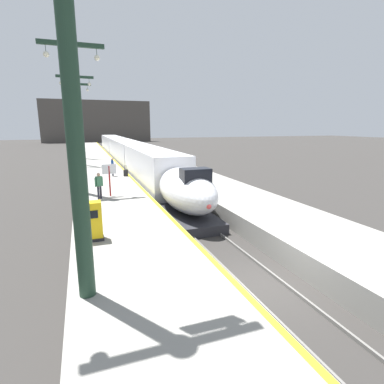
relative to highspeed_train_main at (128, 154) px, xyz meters
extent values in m
plane|color=#33302D|center=(0.00, -32.68, -1.96)|extent=(260.00, 260.00, 0.00)
cube|color=gray|center=(-4.05, -7.93, -1.43)|extent=(4.80, 110.00, 1.05)
cube|color=gray|center=(4.05, -7.93, -1.43)|extent=(4.80, 110.00, 1.05)
cube|color=yellow|center=(-1.77, -7.93, -0.90)|extent=(0.20, 107.80, 0.01)
cube|color=slate|center=(-0.75, -5.18, -1.90)|extent=(0.08, 110.00, 0.12)
cube|color=slate|center=(0.75, -5.18, -1.90)|extent=(0.08, 110.00, 0.12)
ellipsoid|color=silver|center=(0.00, -24.23, -0.12)|extent=(2.78, 7.21, 2.56)
cube|color=#28282D|center=(0.00, -24.59, -1.68)|extent=(2.46, 6.13, 0.55)
cube|color=black|center=(0.00, -25.85, 0.94)|extent=(1.59, 1.00, 0.90)
sphere|color=#F24C4C|center=(0.00, -27.75, -0.27)|extent=(0.28, 0.28, 0.28)
cube|color=silver|center=(0.00, -15.07, 0.12)|extent=(2.90, 14.00, 3.05)
cube|color=black|center=(-1.42, -15.07, 0.67)|extent=(0.04, 11.90, 0.80)
cube|color=black|center=(1.42, -15.07, 0.67)|extent=(0.04, 11.90, 0.80)
cube|color=silver|center=(0.00, -15.07, -1.16)|extent=(2.92, 13.30, 0.24)
cube|color=black|center=(0.00, -19.55, -1.68)|extent=(2.03, 2.20, 0.56)
cube|color=black|center=(0.00, -10.59, -1.68)|extent=(2.03, 2.20, 0.56)
cube|color=silver|center=(0.00, 1.53, 0.12)|extent=(2.90, 18.00, 3.05)
cube|color=black|center=(-1.42, 1.53, 0.67)|extent=(0.04, 15.84, 0.80)
cube|color=black|center=(1.42, 1.53, 0.67)|extent=(0.04, 15.84, 0.80)
cube|color=black|center=(0.00, -4.59, -1.68)|extent=(2.03, 2.20, 0.56)
cube|color=black|center=(0.00, 7.65, -1.68)|extent=(2.03, 2.20, 0.56)
cube|color=silver|center=(0.00, 20.13, 0.12)|extent=(2.90, 18.00, 3.05)
cube|color=black|center=(-1.42, 20.13, 0.67)|extent=(0.04, 15.84, 0.80)
cube|color=black|center=(1.42, 20.13, 0.67)|extent=(0.04, 15.84, 0.80)
cube|color=black|center=(0.00, 14.01, -1.68)|extent=(2.03, 2.20, 0.56)
cube|color=black|center=(0.00, 26.25, -1.68)|extent=(2.03, 2.20, 0.56)
cylinder|color=#1E3828|center=(-5.90, -33.06, 4.00)|extent=(0.44, 0.44, 9.80)
cylinder|color=#1E3828|center=(-5.90, -19.34, 4.00)|extent=(0.44, 0.44, 9.82)
cylinder|color=#1E3828|center=(-5.90, -19.34, 8.76)|extent=(0.68, 0.68, 0.30)
cube|color=#1E3828|center=(-5.90, -19.34, 8.66)|extent=(4.00, 0.24, 0.28)
cylinder|color=#1E3828|center=(-7.40, -19.34, 8.31)|extent=(0.03, 0.03, 0.60)
sphere|color=#EFEACC|center=(-7.40, -19.34, 7.96)|extent=(0.36, 0.36, 0.36)
cylinder|color=#1E3828|center=(-4.40, -19.34, 8.31)|extent=(0.03, 0.03, 0.60)
sphere|color=#EFEACC|center=(-4.40, -19.34, 7.96)|extent=(0.36, 0.36, 0.36)
cylinder|color=#1E3828|center=(-5.90, -3.09, 4.18)|extent=(0.44, 0.44, 10.16)
cylinder|color=#1E3828|center=(-5.90, -3.09, 9.11)|extent=(0.68, 0.68, 0.30)
cube|color=#1E3828|center=(-5.90, -3.09, 9.01)|extent=(4.00, 0.24, 0.28)
cylinder|color=#1E3828|center=(-7.40, -3.09, 8.66)|extent=(0.03, 0.03, 0.60)
sphere|color=#EFEACC|center=(-7.40, -3.09, 8.31)|extent=(0.36, 0.36, 0.36)
cylinder|color=#1E3828|center=(-4.40, -3.09, 8.66)|extent=(0.03, 0.03, 0.60)
sphere|color=#EFEACC|center=(-4.40, -3.09, 8.31)|extent=(0.36, 0.36, 0.36)
cylinder|color=#1E3828|center=(-5.90, 5.13, 4.28)|extent=(0.44, 0.44, 10.37)
cylinder|color=#1E3828|center=(-5.90, 5.13, 9.32)|extent=(0.68, 0.68, 0.30)
cube|color=#1E3828|center=(-5.90, 5.13, 9.22)|extent=(4.00, 0.24, 0.28)
cylinder|color=#1E3828|center=(-7.40, 5.13, 8.87)|extent=(0.03, 0.03, 0.60)
sphere|color=#EFEACC|center=(-7.40, 5.13, 8.52)|extent=(0.36, 0.36, 0.36)
cylinder|color=#1E3828|center=(-4.40, 5.13, 8.87)|extent=(0.03, 0.03, 0.60)
sphere|color=#EFEACC|center=(-4.40, 5.13, 8.52)|extent=(0.36, 0.36, 0.36)
cylinder|color=#23232D|center=(-3.22, -12.67, -0.48)|extent=(0.13, 0.13, 0.85)
cylinder|color=#23232D|center=(-3.23, -12.84, -0.48)|extent=(0.13, 0.13, 0.85)
cube|color=#1E478C|center=(-3.23, -12.76, 0.25)|extent=(0.24, 0.39, 0.62)
cylinder|color=#1E478C|center=(-3.21, -12.52, 0.20)|extent=(0.09, 0.09, 0.58)
cylinder|color=#1E478C|center=(-3.24, -13.00, 0.20)|extent=(0.09, 0.09, 0.58)
sphere|color=tan|center=(-3.23, -12.76, 0.67)|extent=(0.22, 0.22, 0.22)
cylinder|color=#23232D|center=(-4.98, -21.65, -0.48)|extent=(0.13, 0.13, 0.85)
cylinder|color=#23232D|center=(-4.83, -21.57, -0.48)|extent=(0.13, 0.13, 0.85)
cube|color=#336647|center=(-4.90, -21.61, 0.25)|extent=(0.44, 0.38, 0.62)
cylinder|color=#336647|center=(-5.11, -21.72, 0.20)|extent=(0.09, 0.09, 0.58)
cylinder|color=#336647|center=(-4.69, -21.49, 0.20)|extent=(0.09, 0.09, 0.58)
sphere|color=tan|center=(-4.90, -21.61, 0.67)|extent=(0.22, 0.22, 0.22)
cube|color=black|center=(-2.10, -13.13, -0.61)|extent=(0.40, 0.22, 0.60)
cylinder|color=#262628|center=(-2.20, -13.13, -0.13)|extent=(0.02, 0.02, 0.36)
cylinder|color=#262628|center=(-2.00, -13.13, -0.13)|extent=(0.02, 0.02, 0.36)
cube|color=#262628|center=(-2.10, -13.13, 0.06)|extent=(0.22, 0.03, 0.02)
cube|color=yellow|center=(-5.55, -28.80, -0.11)|extent=(0.70, 0.56, 1.60)
cube|color=black|center=(-5.55, -29.08, 0.24)|extent=(0.40, 0.02, 0.32)
cube|color=black|center=(-5.55, -28.80, -0.85)|extent=(0.76, 0.62, 0.12)
cylinder|color=maroon|center=(-4.19, -20.91, 0.09)|extent=(0.10, 0.10, 2.00)
cube|color=white|center=(-4.19, -20.91, 0.89)|extent=(0.90, 0.06, 0.64)
cube|color=#4C4742|center=(0.00, 69.32, 5.04)|extent=(36.00, 2.00, 14.00)
camera|label=1|loc=(-5.76, -41.16, 3.68)|focal=28.26mm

